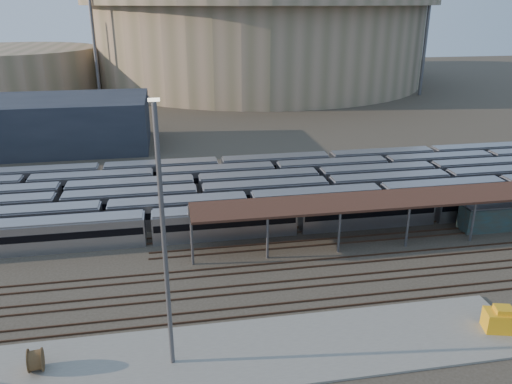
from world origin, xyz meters
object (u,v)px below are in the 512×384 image
at_px(teal_boxcar, 512,216).
at_px(yard_light_pole, 164,243).
at_px(yellow_equipment, 501,321).
at_px(cable_reel_east, 36,360).

relative_size(teal_boxcar, yard_light_pole, 0.64).
bearing_deg(yellow_equipment, teal_boxcar, 67.43).
height_order(cable_reel_east, yard_light_pole, yard_light_pole).
bearing_deg(yellow_equipment, yard_light_pole, -166.63).
distance_m(teal_boxcar, yard_light_pole, 49.20).
distance_m(yard_light_pole, yellow_equipment, 30.75).
bearing_deg(yellow_equipment, cable_reel_east, -167.58).
relative_size(teal_boxcar, yellow_equipment, 4.69).
height_order(teal_boxcar, yellow_equipment, teal_boxcar).
bearing_deg(teal_boxcar, cable_reel_east, -160.98).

